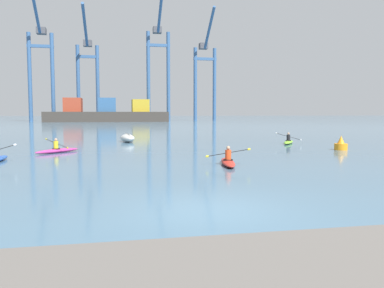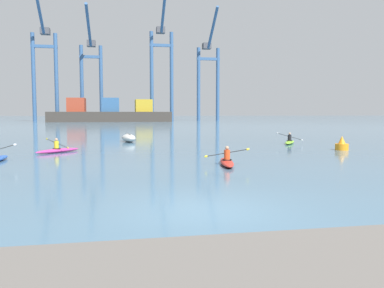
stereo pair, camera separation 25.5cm
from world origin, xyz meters
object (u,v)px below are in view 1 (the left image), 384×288
object	(u,v)px
capsized_dinghy	(127,138)
kayak_magenta	(57,150)
container_barge	(107,114)
gantry_crane_west_mid	(87,68)
gantry_crane_west	(41,62)
kayak_lime	(288,142)
gantry_crane_east_mid	(158,62)
channel_buoy	(341,145)
gantry_crane_east	(205,71)
kayak_red	(228,161)

from	to	relation	value
capsized_dinghy	kayak_magenta	world-z (taller)	kayak_magenta
container_barge	gantry_crane_west_mid	world-z (taller)	gantry_crane_west_mid
gantry_crane_west	kayak_lime	world-z (taller)	gantry_crane_west
gantry_crane_east_mid	channel_buoy	size ratio (longest dim) A/B	39.86
container_barge	channel_buoy	size ratio (longest dim) A/B	36.58
container_barge	capsized_dinghy	world-z (taller)	container_barge
gantry_crane_west	gantry_crane_east_mid	size ratio (longest dim) A/B	0.96
gantry_crane_west	gantry_crane_east	bearing A→B (deg)	3.71
gantry_crane_east	gantry_crane_west	bearing A→B (deg)	-176.29
kayak_magenta	gantry_crane_west_mid	bearing A→B (deg)	92.48
capsized_dinghy	kayak_red	size ratio (longest dim) A/B	0.80
kayak_red	gantry_crane_east	bearing A→B (deg)	77.35
gantry_crane_west_mid	gantry_crane_east	bearing A→B (deg)	-3.57
gantry_crane_west_mid	kayak_magenta	world-z (taller)	gantry_crane_west_mid
gantry_crane_west	kayak_red	bearing A→B (deg)	-75.95
capsized_dinghy	gantry_crane_east_mid	bearing A→B (deg)	81.87
gantry_crane_east_mid	kayak_magenta	bearing A→B (deg)	-100.07
gantry_crane_west	channel_buoy	size ratio (longest dim) A/B	38.22
gantry_crane_west_mid	kayak_lime	xyz separation A→B (m)	(22.80, -103.46, -17.19)
channel_buoy	gantry_crane_west_mid	bearing A→B (deg)	102.33
kayak_lime	kayak_magenta	distance (m)	18.61
kayak_lime	channel_buoy	bearing A→B (deg)	-79.43
container_barge	kayak_lime	world-z (taller)	container_barge
capsized_dinghy	kayak_lime	size ratio (longest dim) A/B	0.87
gantry_crane_east	gantry_crane_west_mid	bearing A→B (deg)	176.43
gantry_crane_east	kayak_lime	world-z (taller)	gantry_crane_east
kayak_red	channel_buoy	bearing A→B (deg)	31.28
gantry_crane_west	kayak_magenta	xyz separation A→B (m)	(18.23, -101.70, -18.21)
gantry_crane_west_mid	gantry_crane_east_mid	size ratio (longest dim) A/B	0.86
gantry_crane_west	gantry_crane_west_mid	size ratio (longest dim) A/B	1.11
gantry_crane_west	container_barge	bearing A→B (deg)	-16.53
container_barge	gantry_crane_east	distance (m)	37.28
gantry_crane_west_mid	gantry_crane_east	world-z (taller)	gantry_crane_east
kayak_lime	kayak_magenta	bearing A→B (deg)	-167.25
container_barge	kayak_magenta	distance (m)	95.85
capsized_dinghy	kayak_red	bearing A→B (deg)	-75.33
container_barge	channel_buoy	bearing A→B (deg)	-79.75
gantry_crane_east	kayak_magenta	distance (m)	111.96
kayak_magenta	gantry_crane_east_mid	bearing A→B (deg)	79.93
container_barge	gantry_crane_west	xyz separation A→B (m)	(-19.84, 5.89, 15.88)
container_barge	kayak_red	world-z (taller)	container_barge
gantry_crane_east_mid	kayak_red	world-z (taller)	gantry_crane_east_mid
gantry_crane_east	kayak_lime	size ratio (longest dim) A/B	11.20
gantry_crane_east_mid	kayak_magenta	world-z (taller)	gantry_crane_east_mid
gantry_crane_west_mid	gantry_crane_east_mid	world-z (taller)	gantry_crane_east_mid
kayak_lime	kayak_magenta	size ratio (longest dim) A/B	1.10
gantry_crane_west_mid	capsized_dinghy	world-z (taller)	gantry_crane_west_mid
container_barge	kayak_red	bearing A→B (deg)	-85.81
gantry_crane_west	kayak_lime	distance (m)	105.73
gantry_crane_west	gantry_crane_east	xyz separation A→B (m)	(52.84, 3.42, -1.23)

